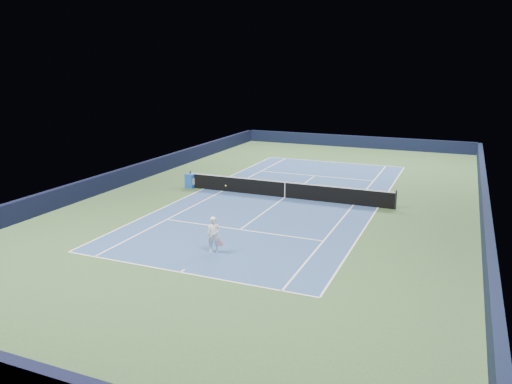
% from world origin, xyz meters
% --- Properties ---
extents(ground, '(40.00, 40.00, 0.00)m').
position_xyz_m(ground, '(0.00, 0.00, 0.00)').
color(ground, '#32502B').
rests_on(ground, ground).
extents(wall_far, '(22.00, 0.35, 1.10)m').
position_xyz_m(wall_far, '(0.00, 19.82, 0.55)').
color(wall_far, black).
rests_on(wall_far, ground).
extents(wall_near, '(22.00, 0.35, 1.10)m').
position_xyz_m(wall_near, '(0.00, -19.82, 0.55)').
color(wall_near, black).
rests_on(wall_near, ground).
extents(wall_right, '(0.35, 40.00, 1.10)m').
position_xyz_m(wall_right, '(10.82, 0.00, 0.55)').
color(wall_right, '#101832').
rests_on(wall_right, ground).
extents(wall_left, '(0.35, 40.00, 1.10)m').
position_xyz_m(wall_left, '(-10.82, 0.00, 0.55)').
color(wall_left, black).
rests_on(wall_left, ground).
extents(court_surface, '(10.97, 23.77, 0.01)m').
position_xyz_m(court_surface, '(0.00, 0.00, 0.00)').
color(court_surface, navy).
rests_on(court_surface, ground).
extents(baseline_far, '(10.97, 0.08, 0.00)m').
position_xyz_m(baseline_far, '(0.00, 11.88, 0.01)').
color(baseline_far, white).
rests_on(baseline_far, ground).
extents(baseline_near, '(10.97, 0.08, 0.00)m').
position_xyz_m(baseline_near, '(0.00, -11.88, 0.01)').
color(baseline_near, white).
rests_on(baseline_near, ground).
extents(sideline_doubles_right, '(0.08, 23.77, 0.00)m').
position_xyz_m(sideline_doubles_right, '(5.49, 0.00, 0.01)').
color(sideline_doubles_right, white).
rests_on(sideline_doubles_right, ground).
extents(sideline_doubles_left, '(0.08, 23.77, 0.00)m').
position_xyz_m(sideline_doubles_left, '(-5.49, 0.00, 0.01)').
color(sideline_doubles_left, white).
rests_on(sideline_doubles_left, ground).
extents(sideline_singles_right, '(0.08, 23.77, 0.00)m').
position_xyz_m(sideline_singles_right, '(4.12, 0.00, 0.01)').
color(sideline_singles_right, white).
rests_on(sideline_singles_right, ground).
extents(sideline_singles_left, '(0.08, 23.77, 0.00)m').
position_xyz_m(sideline_singles_left, '(-4.12, 0.00, 0.01)').
color(sideline_singles_left, white).
rests_on(sideline_singles_left, ground).
extents(service_line_far, '(8.23, 0.08, 0.00)m').
position_xyz_m(service_line_far, '(0.00, 6.40, 0.01)').
color(service_line_far, white).
rests_on(service_line_far, ground).
extents(service_line_near, '(8.23, 0.08, 0.00)m').
position_xyz_m(service_line_near, '(0.00, -6.40, 0.01)').
color(service_line_near, white).
rests_on(service_line_near, ground).
extents(center_service_line, '(0.08, 12.80, 0.00)m').
position_xyz_m(center_service_line, '(0.00, 0.00, 0.01)').
color(center_service_line, white).
rests_on(center_service_line, ground).
extents(center_mark_far, '(0.08, 0.30, 0.00)m').
position_xyz_m(center_mark_far, '(0.00, 11.73, 0.01)').
color(center_mark_far, white).
rests_on(center_mark_far, ground).
extents(center_mark_near, '(0.08, 0.30, 0.00)m').
position_xyz_m(center_mark_near, '(0.00, -11.73, 0.01)').
color(center_mark_near, white).
rests_on(center_mark_near, ground).
extents(tennis_net, '(12.90, 0.10, 1.07)m').
position_xyz_m(tennis_net, '(0.00, 0.00, 0.50)').
color(tennis_net, black).
rests_on(tennis_net, ground).
extents(sponsor_cube, '(0.62, 0.57, 0.91)m').
position_xyz_m(sponsor_cube, '(-6.40, -0.03, 0.45)').
color(sponsor_cube, blue).
rests_on(sponsor_cube, ground).
extents(tennis_player, '(0.79, 1.32, 2.71)m').
position_xyz_m(tennis_player, '(0.22, -9.51, 0.78)').
color(tennis_player, white).
rests_on(tennis_player, ground).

